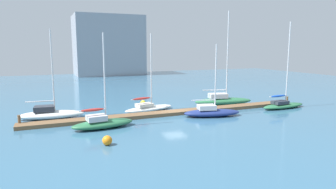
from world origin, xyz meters
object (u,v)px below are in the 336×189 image
sailboat_4 (223,100)px  mooring_buoy_yellow (143,103)px  sailboat_3 (211,112)px  harbor_building_distant (108,46)px  sailboat_5 (283,104)px  mooring_buoy_orange (107,140)px  sailboat_2 (148,107)px  sailboat_1 (102,122)px  sailboat_0 (51,113)px

sailboat_4 → mooring_buoy_yellow: size_ratio=17.56×
sailboat_3 → harbor_building_distant: size_ratio=0.43×
sailboat_5 → mooring_buoy_yellow: bearing=147.4°
sailboat_5 → mooring_buoy_orange: size_ratio=13.74×
sailboat_3 → mooring_buoy_yellow: bearing=133.1°
sailboat_5 → sailboat_2: bearing=158.9°
sailboat_2 → sailboat_1: bearing=-152.6°
sailboat_1 → harbor_building_distant: size_ratio=0.48×
sailboat_1 → sailboat_5: bearing=-4.5°
sailboat_3 → sailboat_2: bearing=149.6°
sailboat_3 → sailboat_1: bearing=-165.1°
sailboat_2 → mooring_buoy_orange: size_ratio=11.86×
sailboat_4 → sailboat_5: 7.57m
sailboat_2 → mooring_buoy_yellow: sailboat_2 is taller
mooring_buoy_yellow → sailboat_4: bearing=-19.6°
sailboat_3 → mooring_buoy_orange: size_ratio=10.23×
sailboat_1 → sailboat_2: size_ratio=0.97×
sailboat_5 → sailboat_1: bearing=177.6°
sailboat_0 → sailboat_4: size_ratio=0.78×
sailboat_0 → sailboat_5: sailboat_5 is taller
sailboat_5 → sailboat_3: bearing=178.0°
sailboat_1 → mooring_buoy_yellow: sailboat_1 is taller
mooring_buoy_orange → sailboat_5: bearing=14.1°
sailboat_3 → mooring_buoy_yellow: sailboat_3 is taller
sailboat_0 → mooring_buoy_orange: size_ratio=12.20×
sailboat_5 → harbor_building_distant: (-10.40, 56.98, 7.68)m
sailboat_0 → sailboat_2: sailboat_0 is taller
mooring_buoy_yellow → harbor_building_distant: 49.38m
sailboat_0 → sailboat_5: 27.70m
sailboat_2 → harbor_building_distant: 52.94m
sailboat_2 → sailboat_4: bearing=-13.1°
sailboat_1 → sailboat_4: bearing=12.1°
harbor_building_distant → sailboat_4: bearing=-84.8°
sailboat_2 → sailboat_0: bearing=164.8°
sailboat_3 → mooring_buoy_orange: bearing=-143.2°
sailboat_2 → mooring_buoy_orange: bearing=-136.5°
sailboat_2 → harbor_building_distant: harbor_building_distant is taller
sailboat_0 → sailboat_1: sailboat_0 is taller
sailboat_2 → harbor_building_distant: bearing=70.4°
sailboat_5 → harbor_building_distant: harbor_building_distant is taller
sailboat_4 → mooring_buoy_yellow: 10.66m
mooring_buoy_yellow → sailboat_0: bearing=-164.3°
mooring_buoy_orange → sailboat_1: bearing=84.1°
sailboat_0 → mooring_buoy_orange: sailboat_0 is taller
sailboat_0 → sailboat_4: 21.48m
sailboat_4 → mooring_buoy_orange: 20.70m
sailboat_4 → harbor_building_distant: bearing=106.4°
sailboat_4 → sailboat_5: size_ratio=1.15×
sailboat_5 → harbor_building_distant: bearing=96.2°
sailboat_3 → harbor_building_distant: (0.26, 57.39, 7.69)m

